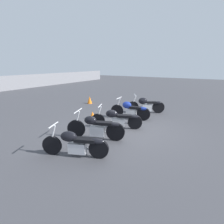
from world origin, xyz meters
TOP-DOWN VIEW (x-y plane):
  - ground_plane at (0.00, 0.00)m, footprint 60.00×60.00m
  - motorcycle_slot_0 at (-2.70, 0.28)m, footprint 0.91×1.89m
  - motorcycle_slot_1 at (-1.40, 0.50)m, footprint 0.96×2.03m
  - motorcycle_slot_2 at (-0.06, 0.41)m, footprint 1.06×2.03m
  - motorcycle_slot_3 at (1.44, 0.50)m, footprint 0.64×2.01m
  - motorcycle_slot_4 at (2.84, 0.21)m, footprint 1.18×1.83m
  - traffic_cone_near at (3.15, 4.39)m, footprint 0.33×0.33m
  - traffic_cone_far at (0.40, 2.05)m, footprint 0.34×0.34m

SIDE VIEW (x-z plane):
  - ground_plane at x=0.00m, z-range 0.00..0.00m
  - traffic_cone_far at x=0.40m, z-range 0.00..0.38m
  - traffic_cone_near at x=3.15m, z-range 0.00..0.49m
  - motorcycle_slot_0 at x=-2.70m, z-range -0.07..0.87m
  - motorcycle_slot_2 at x=-0.06m, z-range -0.07..0.89m
  - motorcycle_slot_1 at x=-1.40m, z-range -0.08..0.95m
  - motorcycle_slot_3 at x=1.44m, z-range -0.07..0.94m
  - motorcycle_slot_4 at x=2.84m, z-range -0.06..0.95m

